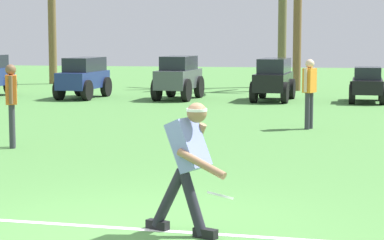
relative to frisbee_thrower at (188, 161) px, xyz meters
The scene contains 11 objects.
ground_plane 0.99m from the frisbee_thrower, behind, with size 80.00×80.00×0.00m, color #4B833E.
field_line_paint 0.99m from the frisbee_thrower, 168.10° to the left, with size 21.45×0.10×0.01m, color white.
frisbee_thrower is the anchor object (origin of this frame).
frisbee_in_flight 0.62m from the frisbee_thrower, 44.89° to the right, with size 0.38×0.38×0.11m.
teammate_near_sideline 6.95m from the frisbee_thrower, 128.27° to the left, with size 0.31×0.48×1.56m.
teammate_midfield 9.25m from the frisbee_thrower, 83.04° to the left, with size 0.32×0.48×1.56m.
parked_car_slot_b 17.32m from the frisbee_thrower, 111.53° to the left, with size 1.34×2.48×1.34m.
parked_car_slot_c 16.51m from the frisbee_thrower, 101.11° to the left, with size 1.38×2.44×1.40m.
parked_car_slot_d 16.22m from the frisbee_thrower, 90.37° to the left, with size 1.34×2.47×1.34m.
parked_car_slot_e 16.37m from the frisbee_thrower, 80.15° to the left, with size 1.19×2.24×1.10m.
palm_tree_right_of_centre 20.73m from the frisbee_thrower, 88.66° to the left, with size 3.04×3.44×5.35m.
Camera 1 is at (1.94, -7.57, 2.12)m, focal length 70.00 mm.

